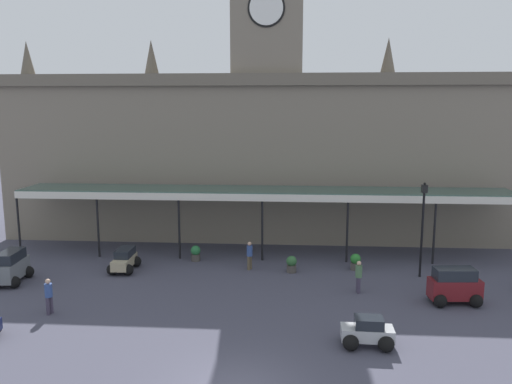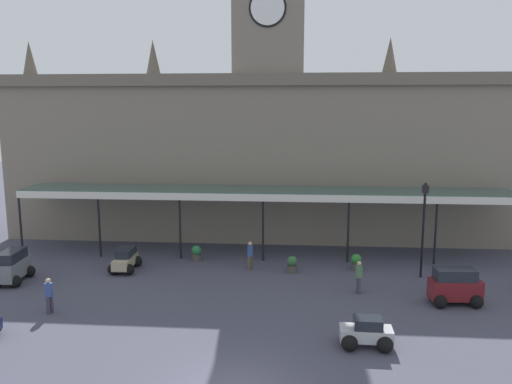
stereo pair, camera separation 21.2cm
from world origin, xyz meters
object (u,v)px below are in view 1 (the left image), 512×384
planter_by_canopy (196,253)px  planter_forecourt_centre (292,264)px  car_grey_van (12,268)px  car_silver_sedan (367,334)px  victorian_lamppost (423,219)px  pedestrian_crossing_forecourt (250,254)px  planter_near_kerb (355,262)px  car_beige_estate (124,261)px  pedestrian_beside_cars (359,275)px  car_maroon_van (454,287)px  pedestrian_near_entrance (49,295)px

planter_by_canopy → planter_forecourt_centre: size_ratio=1.00×
car_grey_van → car_silver_sedan: bearing=-18.4°
victorian_lamppost → planter_forecourt_centre: size_ratio=5.56×
planter_by_canopy → pedestrian_crossing_forecourt: bearing=-22.9°
pedestrian_crossing_forecourt → planter_near_kerb: (6.17, 0.38, -0.42)m
car_beige_estate → victorian_lamppost: size_ratio=0.42×
pedestrian_crossing_forecourt → victorian_lamppost: 9.92m
pedestrian_beside_cars → planter_by_canopy: 10.48m
pedestrian_crossing_forecourt → car_grey_van: bearing=-166.1°
car_silver_sedan → pedestrian_crossing_forecourt: (-5.42, 9.14, 0.41)m
car_maroon_van → pedestrian_beside_cars: 4.55m
car_grey_van → planter_near_kerb: size_ratio=2.58×
car_beige_estate → victorian_lamppost: (16.85, 0.09, 2.73)m
planter_near_kerb → car_beige_estate: bearing=-175.4°
pedestrian_beside_cars → planter_near_kerb: size_ratio=1.74×
car_beige_estate → victorian_lamppost: victorian_lamppost is taller
car_beige_estate → planter_forecourt_centre: 9.69m
planter_forecourt_centre → car_grey_van: bearing=-169.4°
car_silver_sedan → planter_forecourt_centre: size_ratio=2.16×
planter_forecourt_centre → car_silver_sedan: bearing=-71.4°
pedestrian_crossing_forecourt → car_maroon_van: bearing=-23.5°
pedestrian_crossing_forecourt → victorian_lamppost: victorian_lamppost is taller
car_silver_sedan → planter_by_canopy: bearing=130.0°
car_grey_van → pedestrian_crossing_forecourt: size_ratio=1.48×
victorian_lamppost → car_beige_estate: bearing=-179.7°
planter_forecourt_centre → victorian_lamppost: bearing=-2.2°
car_maroon_van → pedestrian_near_entrance: (-18.86, -2.54, 0.10)m
planter_forecourt_centre → planter_near_kerb: size_ratio=1.00×
car_maroon_van → pedestrian_crossing_forecourt: car_maroon_van is taller
pedestrian_crossing_forecourt → planter_near_kerb: bearing=3.5°
planter_by_canopy → planter_forecourt_centre: same height
planter_forecourt_centre → planter_near_kerb: bearing=10.7°
car_beige_estate → car_grey_van: bearing=-155.6°
pedestrian_near_entrance → planter_near_kerb: pedestrian_near_entrance is taller
car_maroon_van → planter_forecourt_centre: bearing=152.1°
car_beige_estate → car_maroon_van: car_maroon_van is taller
pedestrian_near_entrance → car_silver_sedan: bearing=-8.7°
car_beige_estate → planter_forecourt_centre: size_ratio=2.36×
car_beige_estate → planter_forecourt_centre: car_beige_estate is taller
car_beige_estate → pedestrian_near_entrance: (-1.38, -6.31, 0.34)m
pedestrian_crossing_forecourt → planter_forecourt_centre: bearing=-7.4°
car_maroon_van → pedestrian_near_entrance: size_ratio=1.48×
pedestrian_beside_cars → planter_by_canopy: bearing=152.9°
car_beige_estate → pedestrian_crossing_forecourt: 7.28m
car_beige_estate → car_grey_van: 5.91m
pedestrian_near_entrance → planter_by_canopy: 9.91m
car_grey_van → car_silver_sedan: 19.01m
pedestrian_crossing_forecourt → pedestrian_beside_cars: 6.71m
car_grey_van → pedestrian_crossing_forecourt: (12.61, 3.13, 0.10)m
pedestrian_beside_cars → planter_forecourt_centre: (-3.40, 2.98, -0.42)m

